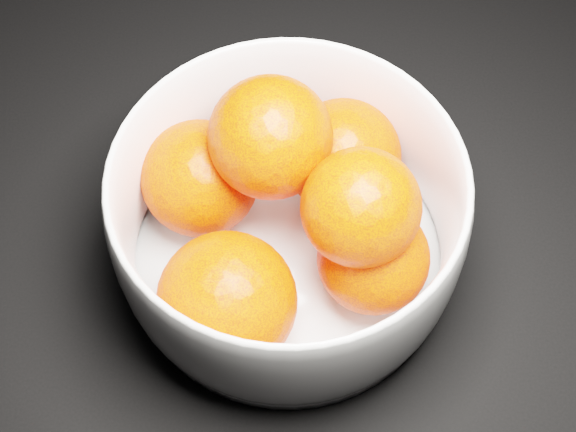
{
  "coord_description": "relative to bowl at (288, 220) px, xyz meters",
  "views": [
    {
      "loc": [
        -0.26,
        -0.18,
        0.55
      ],
      "look_at": [
        -0.25,
        0.1,
        0.07
      ],
      "focal_mm": 50.0,
      "sensor_mm": 36.0,
      "label": 1
    }
  ],
  "objects": [
    {
      "name": "bowl",
      "position": [
        0.0,
        0.0,
        0.0
      ],
      "size": [
        0.25,
        0.25,
        0.12
      ],
      "rotation": [
        0.0,
        0.0,
        0.17
      ],
      "color": "silver",
      "rests_on": "ground"
    },
    {
      "name": "orange_pile",
      "position": [
        -0.0,
        0.0,
        0.01
      ],
      "size": [
        0.2,
        0.21,
        0.14
      ],
      "color": "#FF3503",
      "rests_on": "bowl"
    }
  ]
}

